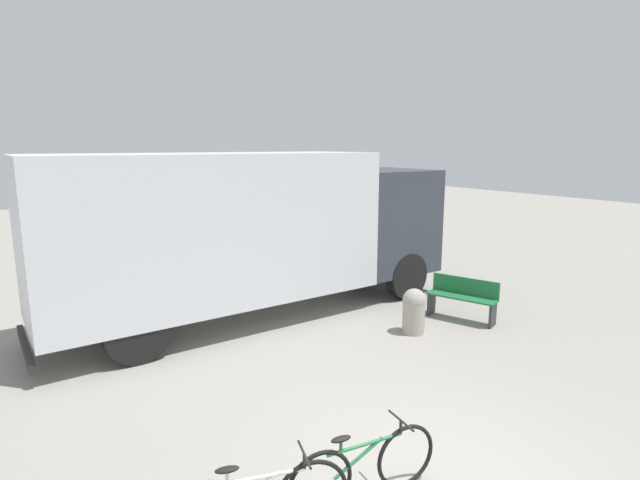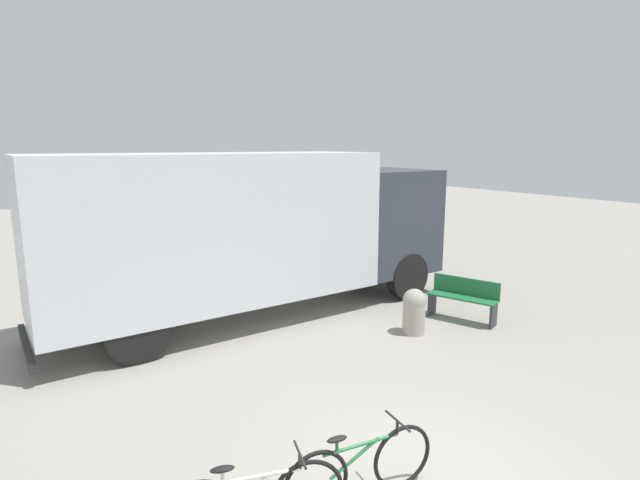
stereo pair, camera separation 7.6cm
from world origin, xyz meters
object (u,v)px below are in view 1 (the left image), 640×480
(park_bench, at_px, (463,297))
(bicycle_middle, at_px, (364,468))
(bollard_near_bench, at_px, (414,310))
(delivery_truck, at_px, (256,227))

(park_bench, relative_size, bicycle_middle, 0.86)
(bollard_near_bench, bearing_deg, park_bench, 0.94)
(bicycle_middle, xyz_separation_m, bollard_near_bench, (3.66, 3.20, 0.10))
(delivery_truck, distance_m, bicycle_middle, 6.15)
(delivery_truck, xyz_separation_m, bollard_near_bench, (2.11, -2.55, -1.44))
(delivery_truck, bearing_deg, bicycle_middle, -107.62)
(park_bench, bearing_deg, delivery_truck, 33.36)
(delivery_truck, xyz_separation_m, bicycle_middle, (-1.55, -5.75, -1.54))
(park_bench, height_order, bollard_near_bench, bollard_near_bench)
(bicycle_middle, height_order, bollard_near_bench, bollard_near_bench)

